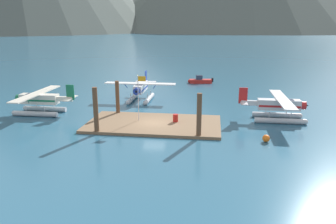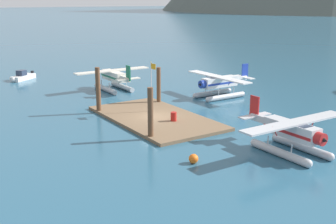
{
  "view_description": "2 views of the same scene",
  "coord_description": "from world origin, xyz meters",
  "px_view_note": "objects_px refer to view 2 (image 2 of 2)",
  "views": [
    {
      "loc": [
        6.43,
        -35.04,
        11.16
      ],
      "look_at": [
        1.45,
        1.27,
        1.25
      ],
      "focal_mm": 35.29,
      "sensor_mm": 36.0,
      "label": 1
    },
    {
      "loc": [
        35.33,
        -21.6,
        11.81
      ],
      "look_at": [
        1.92,
        0.3,
        1.14
      ],
      "focal_mm": 45.37,
      "sensor_mm": 36.0,
      "label": 2
    }
  ],
  "objects_px": {
    "boat_white_open_sw": "(22,77)",
    "seaplane_silver_stbd_fwd": "(292,134)",
    "flagpole": "(152,81)",
    "seaplane_cream_port_fwd": "(114,78)",
    "mooring_buoy": "(194,159)",
    "fuel_drum": "(174,116)",
    "seaplane_white_bow_left": "(219,85)"
  },
  "relations": [
    {
      "from": "seaplane_cream_port_fwd",
      "to": "seaplane_white_bow_left",
      "type": "bearing_deg",
      "value": 39.11
    },
    {
      "from": "boat_white_open_sw",
      "to": "fuel_drum",
      "type": "bearing_deg",
      "value": 10.81
    },
    {
      "from": "fuel_drum",
      "to": "seaplane_white_bow_left",
      "type": "bearing_deg",
      "value": 120.1
    },
    {
      "from": "seaplane_white_bow_left",
      "to": "boat_white_open_sw",
      "type": "xyz_separation_m",
      "value": [
        -25.26,
        -17.21,
        -1.09
      ]
    },
    {
      "from": "fuel_drum",
      "to": "seaplane_cream_port_fwd",
      "type": "xyz_separation_m",
      "value": [
        -17.52,
        2.17,
        0.84
      ]
    },
    {
      "from": "fuel_drum",
      "to": "flagpole",
      "type": "bearing_deg",
      "value": 179.21
    },
    {
      "from": "seaplane_cream_port_fwd",
      "to": "boat_white_open_sw",
      "type": "bearing_deg",
      "value": -149.92
    },
    {
      "from": "mooring_buoy",
      "to": "seaplane_silver_stbd_fwd",
      "type": "bearing_deg",
      "value": 72.11
    },
    {
      "from": "flagpole",
      "to": "seaplane_cream_port_fwd",
      "type": "xyz_separation_m",
      "value": [
        -13.39,
        2.11,
        -2.06
      ]
    },
    {
      "from": "seaplane_white_bow_left",
      "to": "seaplane_silver_stbd_fwd",
      "type": "bearing_deg",
      "value": -23.63
    },
    {
      "from": "flagpole",
      "to": "boat_white_open_sw",
      "type": "height_order",
      "value": "flagpole"
    },
    {
      "from": "mooring_buoy",
      "to": "seaplane_white_bow_left",
      "type": "xyz_separation_m",
      "value": [
        -15.83,
        15.68,
        1.22
      ]
    },
    {
      "from": "fuel_drum",
      "to": "seaplane_silver_stbd_fwd",
      "type": "relative_size",
      "value": 0.08
    },
    {
      "from": "flagpole",
      "to": "fuel_drum",
      "type": "height_order",
      "value": "flagpole"
    },
    {
      "from": "seaplane_cream_port_fwd",
      "to": "boat_white_open_sw",
      "type": "xyz_separation_m",
      "value": [
        -14.21,
        -8.23,
        -1.09
      ]
    },
    {
      "from": "mooring_buoy",
      "to": "seaplane_silver_stbd_fwd",
      "type": "height_order",
      "value": "seaplane_silver_stbd_fwd"
    },
    {
      "from": "mooring_buoy",
      "to": "boat_white_open_sw",
      "type": "xyz_separation_m",
      "value": [
        -41.09,
        -1.53,
        0.13
      ]
    },
    {
      "from": "boat_white_open_sw",
      "to": "seaplane_silver_stbd_fwd",
      "type": "bearing_deg",
      "value": 11.93
    },
    {
      "from": "flagpole",
      "to": "boat_white_open_sw",
      "type": "bearing_deg",
      "value": -167.51
    },
    {
      "from": "mooring_buoy",
      "to": "boat_white_open_sw",
      "type": "relative_size",
      "value": 0.17
    },
    {
      "from": "seaplane_cream_port_fwd",
      "to": "boat_white_open_sw",
      "type": "distance_m",
      "value": 16.46
    },
    {
      "from": "flagpole",
      "to": "mooring_buoy",
      "type": "bearing_deg",
      "value": -18.75
    },
    {
      "from": "flagpole",
      "to": "seaplane_cream_port_fwd",
      "type": "height_order",
      "value": "flagpole"
    },
    {
      "from": "fuel_drum",
      "to": "boat_white_open_sw",
      "type": "bearing_deg",
      "value": -169.19
    },
    {
      "from": "fuel_drum",
      "to": "boat_white_open_sw",
      "type": "xyz_separation_m",
      "value": [
        -31.73,
        -6.06,
        -0.25
      ]
    },
    {
      "from": "seaplane_silver_stbd_fwd",
      "to": "boat_white_open_sw",
      "type": "xyz_separation_m",
      "value": [
        -43.57,
        -9.21,
        -1.09
      ]
    },
    {
      "from": "fuel_drum",
      "to": "seaplane_silver_stbd_fwd",
      "type": "height_order",
      "value": "seaplane_silver_stbd_fwd"
    },
    {
      "from": "mooring_buoy",
      "to": "boat_white_open_sw",
      "type": "distance_m",
      "value": 41.12
    },
    {
      "from": "fuel_drum",
      "to": "seaplane_white_bow_left",
      "type": "distance_m",
      "value": 12.92
    },
    {
      "from": "seaplane_silver_stbd_fwd",
      "to": "seaplane_white_bow_left",
      "type": "relative_size",
      "value": 1.0
    },
    {
      "from": "fuel_drum",
      "to": "seaplane_white_bow_left",
      "type": "relative_size",
      "value": 0.08
    },
    {
      "from": "flagpole",
      "to": "fuel_drum",
      "type": "distance_m",
      "value": 5.05
    }
  ]
}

